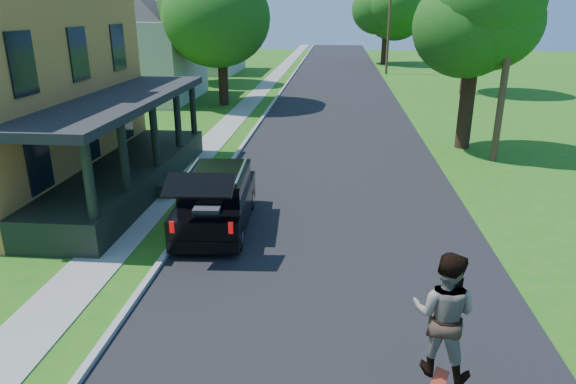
# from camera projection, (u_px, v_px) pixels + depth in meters

# --- Properties ---
(ground) EXTENTS (140.00, 140.00, 0.00)m
(ground) POSITION_uv_depth(u_px,v_px,m) (331.00, 293.00, 10.93)
(ground) COLOR #1D6614
(ground) RESTS_ON ground
(street) EXTENTS (8.00, 120.00, 0.02)m
(street) POSITION_uv_depth(u_px,v_px,m) (336.00, 114.00, 29.68)
(street) COLOR black
(street) RESTS_ON ground
(curb) EXTENTS (0.15, 120.00, 0.12)m
(curb) POSITION_uv_depth(u_px,v_px,m) (267.00, 112.00, 30.04)
(curb) COLOR gray
(curb) RESTS_ON ground
(sidewalk) EXTENTS (1.30, 120.00, 0.03)m
(sidewalk) POSITION_uv_depth(u_px,v_px,m) (241.00, 112.00, 30.18)
(sidewalk) COLOR gray
(sidewalk) RESTS_ON ground
(front_walk) EXTENTS (6.50, 1.20, 0.03)m
(front_walk) POSITION_uv_depth(u_px,v_px,m) (54.00, 187.00, 17.40)
(front_walk) COLOR gray
(front_walk) RESTS_ON ground
(neighbor_house_mid) EXTENTS (12.78, 12.78, 8.30)m
(neighbor_house_mid) POSITION_uv_depth(u_px,v_px,m) (130.00, 34.00, 33.22)
(neighbor_house_mid) COLOR beige
(neighbor_house_mid) RESTS_ON ground
(neighbor_house_far) EXTENTS (12.78, 12.78, 8.30)m
(neighbor_house_far) POSITION_uv_depth(u_px,v_px,m) (195.00, 26.00, 48.22)
(neighbor_house_far) COLOR beige
(neighbor_house_far) RESTS_ON ground
(black_suv) EXTENTS (1.97, 4.59, 2.10)m
(black_suv) POSITION_uv_depth(u_px,v_px,m) (216.00, 200.00, 13.94)
(black_suv) COLOR black
(black_suv) RESTS_ON ground
(skateboarder) EXTENTS (1.17, 1.06, 1.97)m
(skateboarder) POSITION_uv_depth(u_px,v_px,m) (444.00, 314.00, 7.47)
(skateboarder) COLOR black
(skateboarder) RESTS_ON ground
(tree_left_mid) EXTENTS (6.47, 6.24, 9.30)m
(tree_left_mid) POSITION_uv_depth(u_px,v_px,m) (219.00, 3.00, 30.50)
(tree_left_mid) COLOR black
(tree_left_mid) RESTS_ON ground
(tree_left_far) EXTENTS (5.70, 5.45, 8.56)m
(tree_left_far) POSITION_uv_depth(u_px,v_px,m) (196.00, 9.00, 39.68)
(tree_left_far) COLOR black
(tree_left_far) RESTS_ON ground
(tree_right_near) EXTENTS (5.11, 4.88, 8.31)m
(tree_right_near) POSITION_uv_depth(u_px,v_px,m) (476.00, 10.00, 20.59)
(tree_right_near) COLOR black
(tree_right_near) RESTS_ON ground
(tree_right_mid) EXTENTS (7.33, 7.10, 9.63)m
(tree_right_mid) POSITION_uv_depth(u_px,v_px,m) (473.00, 0.00, 34.57)
(tree_right_mid) COLOR black
(tree_right_mid) RESTS_ON ground
(tree_right_far) EXTENTS (7.09, 7.27, 8.95)m
(tree_right_far) POSITION_uv_depth(u_px,v_px,m) (386.00, 9.00, 54.60)
(tree_right_far) COLOR black
(tree_right_far) RESTS_ON ground
(utility_pole_near) EXTENTS (1.61, 0.52, 10.56)m
(utility_pole_near) POSITION_uv_depth(u_px,v_px,m) (513.00, 17.00, 18.65)
(utility_pole_near) COLOR #3E281D
(utility_pole_near) RESTS_ON ground
(utility_pole_far) EXTENTS (1.42, 0.43, 8.55)m
(utility_pole_far) POSITION_uv_depth(u_px,v_px,m) (389.00, 24.00, 46.33)
(utility_pole_far) COLOR #3E281D
(utility_pole_far) RESTS_ON ground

